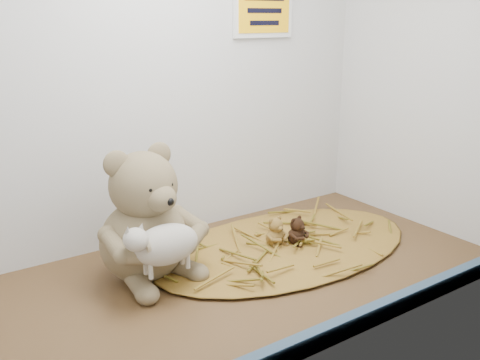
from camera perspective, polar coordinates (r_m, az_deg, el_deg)
alcove_shell at (r=110.51cm, az=-3.86°, el=12.54°), size 120.40×60.20×90.40cm
front_rail at (r=95.39cm, az=8.84°, el=-16.12°), size 119.28×2.20×3.60cm
straw_bed at (r=130.39cm, az=4.87°, el=-6.97°), size 69.51×40.36×1.35cm
main_teddy at (r=113.40cm, az=-10.30°, el=-3.52°), size 26.86×27.91×28.64cm
toy_lamb at (r=105.99cm, az=-7.89°, el=-6.83°), size 17.57×10.72×11.35cm
mini_teddy_tan at (r=128.15cm, az=3.78°, el=-5.34°), size 6.14×6.43×7.08cm
mini_teddy_brown at (r=129.41cm, az=6.04°, el=-5.23°), size 6.76×6.99×6.83cm
wall_sign at (r=143.82cm, az=2.51°, el=17.60°), size 16.00×1.20×11.00cm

